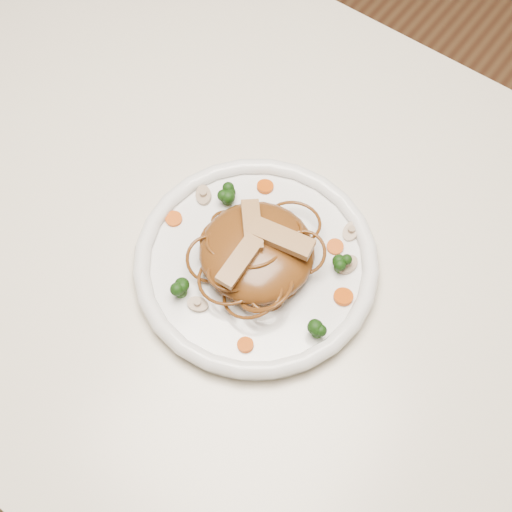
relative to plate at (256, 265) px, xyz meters
The scene contains 20 objects.
ground 0.76m from the plate, 147.97° to the left, with size 4.00×4.00×0.00m, color brown.
table 0.12m from the plate, 147.97° to the left, with size 1.20×0.80×0.75m.
plate is the anchor object (origin of this frame).
noodle_mound 0.03m from the plate, 94.21° to the left, with size 0.13×0.13×0.04m, color #5D2D11.
chicken_a 0.06m from the plate, 45.30° to the left, with size 0.07×0.02×0.01m, color #A97F50.
chicken_b 0.06m from the plate, 139.25° to the left, with size 0.06×0.02×0.01m, color #A97F50.
chicken_c 0.06m from the plate, 89.29° to the right, with size 0.07×0.02×0.01m, color #A97F50.
broccoli_0 0.10m from the plate, 32.14° to the left, with size 0.03×0.03×0.03m, color black, non-canonical shape.
broccoli_1 0.09m from the plate, 149.57° to the left, with size 0.03×0.03×0.03m, color black, non-canonical shape.
broccoli_2 0.10m from the plate, 117.65° to the right, with size 0.03×0.03×0.03m, color black, non-canonical shape.
broccoli_3 0.11m from the plate, 15.47° to the right, with size 0.02×0.02×0.03m, color black, non-canonical shape.
carrot_0 0.10m from the plate, 48.30° to the left, with size 0.02×0.02×0.01m, color #C74707.
carrot_1 0.11m from the plate, behind, with size 0.02×0.02×0.01m, color #C74707.
carrot_2 0.11m from the plate, 12.18° to the left, with size 0.02×0.02×0.01m, color #C74707.
carrot_3 0.10m from the plate, 120.86° to the left, with size 0.02×0.02×0.01m, color #C74707.
carrot_4 0.10m from the plate, 59.24° to the right, with size 0.02×0.02×0.01m, color #C74707.
mushroom_0 0.09m from the plate, 102.45° to the right, with size 0.02×0.02×0.01m, color #C5B293.
mushroom_1 0.11m from the plate, 34.12° to the left, with size 0.03×0.03×0.01m, color #C5B293.
mushroom_2 0.11m from the plate, 162.72° to the left, with size 0.03×0.03×0.01m, color #C5B293.
mushroom_3 0.12m from the plate, 56.02° to the left, with size 0.03×0.03×0.01m, color #C5B293.
Camera 1 is at (0.26, -0.31, 1.44)m, focal length 46.17 mm.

